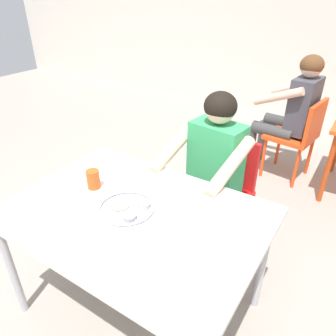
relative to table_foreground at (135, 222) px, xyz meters
name	(u,v)px	position (x,y,z in m)	size (l,w,h in m)	color
ground_plane	(131,302)	(-0.08, 0.01, -0.70)	(12.00, 12.00, 0.05)	gray
table_foreground	(135,222)	(0.00, 0.00, 0.00)	(1.30, 0.93, 0.74)	silver
thali_tray	(127,208)	(-0.04, 0.00, 0.08)	(0.29, 0.29, 0.03)	#B7BABF
drinking_cup	(93,179)	(-0.33, 0.05, 0.12)	(0.07, 0.07, 0.11)	#D84C19
chair_foreground	(222,184)	(0.11, 0.87, -0.20)	(0.47, 0.46, 0.81)	red
diner_foreground	(208,168)	(0.09, 0.65, 0.03)	(0.54, 0.59, 1.19)	#373737
chair_red_left	(300,133)	(0.37, 2.09, -0.18)	(0.48, 0.49, 0.83)	#D74518
patron_background	(293,106)	(0.25, 2.14, 0.05)	(0.58, 0.53, 1.22)	#3A3A3A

